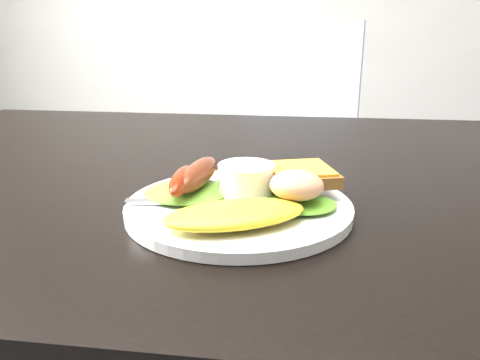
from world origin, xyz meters
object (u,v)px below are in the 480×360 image
plate (239,207)px  dining_table (227,178)px  person (364,57)px  dining_chair (295,178)px

plate → dining_table: bearing=103.2°
dining_table → plate: size_ratio=5.20×
dining_table → person: bearing=70.8°
dining_table → dining_chair: size_ratio=2.80×
person → plate: (-0.22, -0.93, -0.10)m
person → dining_chair: bearing=-51.8°
dining_table → person: person is taller
plate → dining_chair: bearing=87.7°
dining_table → dining_chair: (0.08, 0.90, -0.28)m
dining_chair → person: bearing=-24.2°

